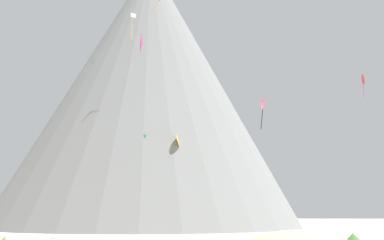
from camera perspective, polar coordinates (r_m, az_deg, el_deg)
bush_far_left at (r=49.70m, az=13.08°, el=-14.00°), size 3.34×3.34×0.98m
bush_near_left at (r=54.37m, az=18.95°, el=-13.37°), size 2.24×2.24×1.06m
bush_far_right at (r=54.03m, az=-21.80°, el=-13.34°), size 1.18×1.18×0.80m
rock_massif at (r=106.82m, az=-5.18°, el=2.44°), size 80.92×80.92×61.81m
kite_pink_mid at (r=53.72m, az=8.42°, el=2.07°), size 0.92×1.60×3.86m
kite_rainbow_low at (r=78.87m, az=-11.52°, el=-8.33°), size 1.97×0.71×6.20m
kite_white_high at (r=90.35m, az=-7.18°, el=11.92°), size 0.92×0.81×5.27m
kite_gold_mid at (r=79.77m, az=-1.81°, el=-2.47°), size 0.80×2.26×5.21m
kite_red_mid at (r=78.58m, az=20.10°, el=4.61°), size 0.57×1.71×3.72m
kite_green_mid at (r=80.54m, az=-5.70°, el=-2.20°), size 1.02×1.03×4.63m
kite_magenta_mid at (r=64.63m, az=-6.12°, el=9.20°), size 0.92×2.55×2.54m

